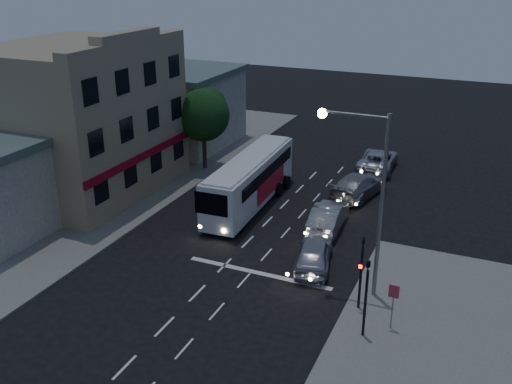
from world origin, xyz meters
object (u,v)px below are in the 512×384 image
at_px(tour_bus, 250,180).
at_px(regulatory_sign, 393,300).
at_px(car_suv, 314,254).
at_px(car_sedan_a, 328,216).
at_px(car_sedan_c, 378,160).
at_px(traffic_signal_main, 362,264).
at_px(traffic_signal_side, 366,289).
at_px(streetlight, 369,185).
at_px(car_sedan_b, 358,185).
at_px(street_tree, 203,113).

distance_m(tour_bus, regulatory_sign, 15.26).
distance_m(car_suv, car_sedan_a, 4.88).
height_order(car_sedan_c, traffic_signal_main, traffic_signal_main).
bearing_deg(traffic_signal_side, streetlight, 105.70).
bearing_deg(car_sedan_b, car_sedan_c, -78.58).
relative_size(car_sedan_b, traffic_signal_side, 1.36).
bearing_deg(traffic_signal_main, car_suv, 136.71).
xyz_separation_m(car_sedan_b, traffic_signal_main, (3.47, -13.59, 1.61)).
height_order(car_sedan_c, traffic_signal_side, traffic_signal_side).
height_order(regulatory_sign, streetlight, streetlight).
bearing_deg(car_sedan_b, traffic_signal_side, 116.63).
xyz_separation_m(regulatory_sign, streetlight, (-1.96, 2.44, 4.14)).
height_order(tour_bus, regulatory_sign, tour_bus).
distance_m(car_sedan_c, street_tree, 13.97).
xyz_separation_m(regulatory_sign, street_tree, (-17.51, 15.26, 2.90)).
relative_size(traffic_signal_main, streetlight, 0.46).
bearing_deg(traffic_signal_main, traffic_signal_side, -70.51).
height_order(car_suv, car_sedan_a, car_sedan_a).
xyz_separation_m(tour_bus, traffic_signal_side, (10.36, -11.15, 0.61)).
bearing_deg(regulatory_sign, traffic_signal_side, -136.08).
distance_m(tour_bus, streetlight, 12.80).
xyz_separation_m(traffic_signal_main, street_tree, (-15.81, 14.25, 2.08)).
bearing_deg(street_tree, streetlight, -39.51).
relative_size(car_suv, car_sedan_a, 0.94).
distance_m(tour_bus, car_suv, 8.98).
xyz_separation_m(traffic_signal_side, regulatory_sign, (1.00, 0.96, -0.82)).
bearing_deg(traffic_signal_side, car_sedan_c, 100.88).
distance_m(car_sedan_a, traffic_signal_side, 10.97).
height_order(streetlight, street_tree, streetlight).
xyz_separation_m(tour_bus, car_suv, (6.46, -6.15, -1.04)).
distance_m(car_sedan_c, streetlight, 19.10).
xyz_separation_m(car_sedan_b, streetlight, (3.21, -12.17, 4.92)).
bearing_deg(car_sedan_c, regulatory_sign, 101.69).
height_order(traffic_signal_side, streetlight, streetlight).
xyz_separation_m(traffic_signal_side, streetlight, (-0.96, 3.40, 3.31)).
xyz_separation_m(tour_bus, traffic_signal_main, (9.66, -9.17, 0.61)).
bearing_deg(traffic_signal_main, street_tree, 137.97).
height_order(tour_bus, car_sedan_a, tour_bus).
relative_size(car_sedan_c, street_tree, 0.89).
relative_size(streetlight, street_tree, 1.45).
relative_size(car_sedan_a, car_sedan_c, 0.86).
relative_size(car_sedan_a, streetlight, 0.53).
distance_m(traffic_signal_side, streetlight, 4.84).
bearing_deg(streetlight, tour_bus, 140.52).
bearing_deg(car_sedan_a, car_sedan_c, -96.20).
relative_size(car_suv, streetlight, 0.50).
bearing_deg(tour_bus, car_sedan_c, 56.79).
distance_m(tour_bus, car_sedan_a, 6.02).
bearing_deg(traffic_signal_side, regulatory_sign, 43.92).
height_order(car_suv, streetlight, streetlight).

